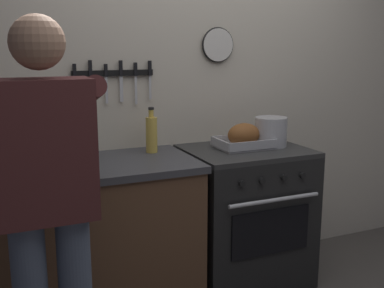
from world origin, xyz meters
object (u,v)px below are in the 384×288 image
Objects in this scene: person_cook at (47,195)px; roasting_pan at (244,137)px; stock_pot at (271,132)px; bottle_olive_oil at (90,139)px; cutting_board at (39,168)px; bottle_cooking_oil at (152,134)px; stove at (245,215)px.

roasting_pan is (1.30, 0.68, 0.02)m from person_cook.
bottle_olive_oil is (-1.15, 0.12, 0.02)m from stock_pot.
stock_pot is 1.46m from cutting_board.
bottle_olive_oil is (0.33, 0.78, 0.06)m from person_cook.
bottle_olive_oil reaches higher than cutting_board.
bottle_cooking_oil is (-0.77, 0.14, 0.02)m from stock_pot.
roasting_pan is 0.60m from bottle_cooking_oil.
stock_pot is (0.19, 0.01, 0.55)m from stove.
stock_pot reaches higher than roasting_pan.
cutting_board is (-1.27, -0.06, -0.06)m from roasting_pan.
stove is at bearing -7.60° from bottle_olive_oil.
bottle_cooking_oil is at bearing -27.80° from person_cook.
stock_pot is (1.49, 0.66, 0.04)m from person_cook.
stock_pot is at bearing 1.83° from stove.
stove is 2.56× the size of roasting_pan.
roasting_pan is 0.98× the size of cutting_board.
bottle_olive_oil is at bearing 173.89° from stock_pot.
stove is at bearing -81.59° from roasting_pan.
stove is 4.28× the size of stock_pot.
bottle_cooking_oil is 1.02× the size of bottle_olive_oil.
stock_pot is 1.16m from bottle_olive_oil.
person_cook reaches higher than bottle_olive_oil.
cutting_board is at bearing -165.74° from bottle_cooking_oil.
cutting_board is (-1.46, -0.04, -0.09)m from stock_pot.
bottle_cooking_oil is at bearing 169.92° from stock_pot.
stove is at bearing -49.21° from person_cook.
cutting_board is 0.36m from bottle_olive_oil.
bottle_cooking_oil is (-0.58, 0.12, 0.05)m from roasting_pan.
person_cook is 0.85m from bottle_olive_oil.
stove is 3.28× the size of bottle_olive_oil.
bottle_cooking_oil is at bearing 166.29° from stove.
stove is 1.54m from person_cook.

